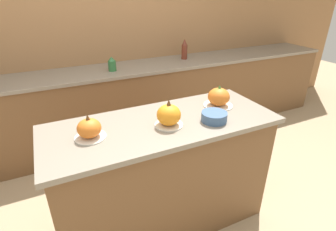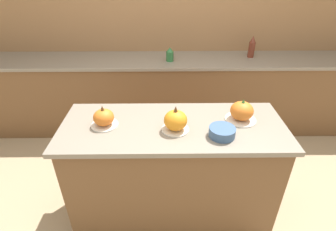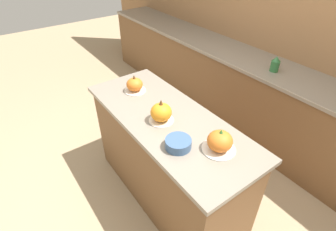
# 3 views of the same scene
# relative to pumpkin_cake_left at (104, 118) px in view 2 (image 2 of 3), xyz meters

# --- Properties ---
(ground_plane) EXTENTS (12.00, 12.00, 0.00)m
(ground_plane) POSITION_rel_pumpkin_cake_left_xyz_m (0.48, -0.00, -0.98)
(ground_plane) COLOR tan
(wall_back) EXTENTS (8.00, 0.06, 2.50)m
(wall_back) POSITION_rel_pumpkin_cake_left_xyz_m (0.48, 1.72, 0.27)
(wall_back) COLOR #9E7047
(wall_back) RESTS_ON ground_plane
(kitchen_island) EXTENTS (1.60, 0.64, 0.92)m
(kitchen_island) POSITION_rel_pumpkin_cake_left_xyz_m (0.48, -0.00, -0.52)
(kitchen_island) COLOR brown
(kitchen_island) RESTS_ON ground_plane
(back_counter) EXTENTS (6.00, 0.60, 0.92)m
(back_counter) POSITION_rel_pumpkin_cake_left_xyz_m (0.48, 1.39, -0.52)
(back_counter) COLOR brown
(back_counter) RESTS_ON ground_plane
(pumpkin_cake_left) EXTENTS (0.19, 0.19, 0.16)m
(pumpkin_cake_left) POSITION_rel_pumpkin_cake_left_xyz_m (0.00, 0.00, 0.00)
(pumpkin_cake_left) COLOR silver
(pumpkin_cake_left) RESTS_ON kitchen_island
(pumpkin_cake_center) EXTENTS (0.19, 0.19, 0.19)m
(pumpkin_cake_center) POSITION_rel_pumpkin_cake_left_xyz_m (0.50, -0.06, 0.01)
(pumpkin_cake_center) COLOR silver
(pumpkin_cake_center) RESTS_ON kitchen_island
(pumpkin_cake_right) EXTENTS (0.22, 0.22, 0.17)m
(pumpkin_cake_right) POSITION_rel_pumpkin_cake_left_xyz_m (0.98, 0.06, 0.01)
(pumpkin_cake_right) COLOR silver
(pumpkin_cake_right) RESTS_ON kitchen_island
(bottle_tall) EXTENTS (0.07, 0.07, 0.25)m
(bottle_tall) POSITION_rel_pumpkin_cake_left_xyz_m (1.44, 1.45, 0.06)
(bottle_tall) COLOR maroon
(bottle_tall) RESTS_ON back_counter
(bottle_short) EXTENTS (0.09, 0.09, 0.16)m
(bottle_short) POSITION_rel_pumpkin_cake_left_xyz_m (0.49, 1.33, 0.02)
(bottle_short) COLOR #2D6B38
(bottle_short) RESTS_ON back_counter
(mixing_bowl) EXTENTS (0.18, 0.18, 0.06)m
(mixing_bowl) POSITION_rel_pumpkin_cake_left_xyz_m (0.80, -0.14, -0.03)
(mixing_bowl) COLOR #3D5B84
(mixing_bowl) RESTS_ON kitchen_island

